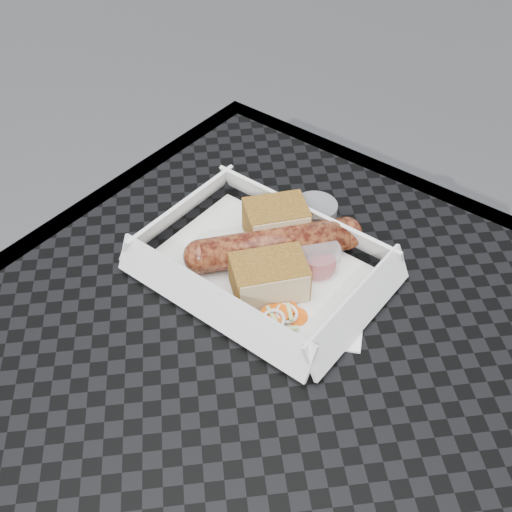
{
  "coord_description": "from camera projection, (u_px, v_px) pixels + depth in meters",
  "views": [
    {
      "loc": [
        0.14,
        -0.23,
        1.23
      ],
      "look_at": [
        -0.15,
        0.14,
        0.78
      ],
      "focal_mm": 45.0,
      "sensor_mm": 36.0,
      "label": 1
    }
  ],
  "objects": [
    {
      "name": "patio_table",
      "position": [
        297.0,
        495.0,
        0.58
      ],
      "size": [
        0.8,
        0.8,
        0.74
      ],
      "color": "black",
      "rests_on": "ground"
    },
    {
      "name": "bread_far",
      "position": [
        269.0,
        277.0,
        0.64
      ],
      "size": [
        0.09,
        0.09,
        0.04
      ],
      "primitive_type": "cube",
      "rotation": [
        0.0,
        0.0,
        0.89
      ],
      "color": "brown",
      "rests_on": "food_tray"
    },
    {
      "name": "veg_garnish",
      "position": [
        284.0,
        321.0,
        0.63
      ],
      "size": [
        0.03,
        0.03,
        0.0
      ],
      "color": "#E35309",
      "rests_on": "food_tray"
    },
    {
      "name": "food_tray",
      "position": [
        262.0,
        270.0,
        0.68
      ],
      "size": [
        0.22,
        0.15,
        0.0
      ],
      "primitive_type": "cube",
      "color": "white",
      "rests_on": "patio_table"
    },
    {
      "name": "condiment_cup_sauce",
      "position": [
        316.0,
        260.0,
        0.67
      ],
      "size": [
        0.05,
        0.05,
        0.03
      ],
      "primitive_type": "cylinder",
      "color": "maroon",
      "rests_on": "patio_table"
    },
    {
      "name": "bratwurst",
      "position": [
        274.0,
        245.0,
        0.68
      ],
      "size": [
        0.14,
        0.16,
        0.04
      ],
      "rotation": [
        0.0,
        0.0,
        0.89
      ],
      "color": "brown",
      "rests_on": "food_tray"
    },
    {
      "name": "napkin",
      "position": [
        306.0,
        298.0,
        0.65
      ],
      "size": [
        0.16,
        0.16,
        0.0
      ],
      "primitive_type": "cube",
      "rotation": [
        0.0,
        0.0,
        0.47
      ],
      "color": "white",
      "rests_on": "patio_table"
    },
    {
      "name": "condiment_cup_empty",
      "position": [
        315.0,
        215.0,
        0.73
      ],
      "size": [
        0.05,
        0.05,
        0.03
      ],
      "primitive_type": "cylinder",
      "color": "silver",
      "rests_on": "patio_table"
    },
    {
      "name": "bread_near",
      "position": [
        276.0,
        221.0,
        0.7
      ],
      "size": [
        0.08,
        0.08,
        0.04
      ],
      "primitive_type": "cube",
      "rotation": [
        0.0,
        0.0,
        0.89
      ],
      "color": "brown",
      "rests_on": "food_tray"
    }
  ]
}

